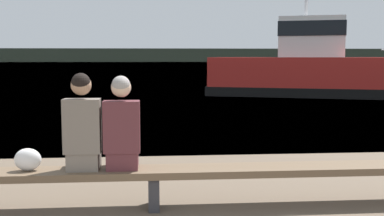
{
  "coord_description": "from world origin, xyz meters",
  "views": [
    {
      "loc": [
        -0.13,
        -1.75,
        1.69
      ],
      "look_at": [
        0.57,
        6.51,
        0.8
      ],
      "focal_mm": 45.0,
      "sensor_mm": 36.0,
      "label": 1
    }
  ],
  "objects_px": {
    "person_right": "(122,128)",
    "tugboat_red": "(304,71)",
    "bench_main": "(154,175)",
    "person_left": "(82,127)",
    "shopping_bag": "(28,160)"
  },
  "relations": [
    {
      "from": "person_left",
      "to": "tugboat_red",
      "type": "relative_size",
      "value": 0.12
    },
    {
      "from": "shopping_bag",
      "to": "person_left",
      "type": "bearing_deg",
      "value": -1.19
    },
    {
      "from": "person_right",
      "to": "tugboat_red",
      "type": "relative_size",
      "value": 0.12
    },
    {
      "from": "bench_main",
      "to": "person_right",
      "type": "xyz_separation_m",
      "value": [
        -0.34,
        0.0,
        0.53
      ]
    },
    {
      "from": "bench_main",
      "to": "person_right",
      "type": "distance_m",
      "value": 0.63
    },
    {
      "from": "person_left",
      "to": "tugboat_red",
      "type": "distance_m",
      "value": 17.12
    },
    {
      "from": "person_right",
      "to": "tugboat_red",
      "type": "bearing_deg",
      "value": 65.53
    },
    {
      "from": "bench_main",
      "to": "person_left",
      "type": "bearing_deg",
      "value": 179.82
    },
    {
      "from": "person_left",
      "to": "bench_main",
      "type": "bearing_deg",
      "value": -0.18
    },
    {
      "from": "shopping_bag",
      "to": "bench_main",
      "type": "bearing_deg",
      "value": -0.62
    },
    {
      "from": "person_right",
      "to": "bench_main",
      "type": "bearing_deg",
      "value": -0.55
    },
    {
      "from": "person_left",
      "to": "shopping_bag",
      "type": "height_order",
      "value": "person_left"
    },
    {
      "from": "person_left",
      "to": "shopping_bag",
      "type": "distance_m",
      "value": 0.69
    },
    {
      "from": "person_left",
      "to": "tugboat_red",
      "type": "height_order",
      "value": "tugboat_red"
    },
    {
      "from": "person_right",
      "to": "shopping_bag",
      "type": "relative_size",
      "value": 3.58
    }
  ]
}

